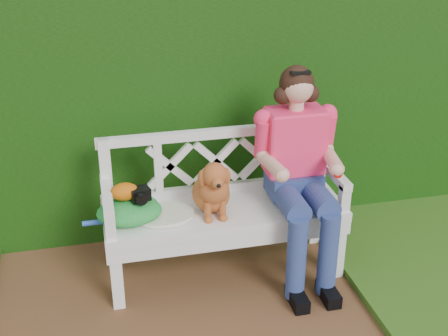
{
  "coord_description": "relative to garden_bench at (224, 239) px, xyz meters",
  "views": [
    {
      "loc": [
        -0.39,
        -2.13,
        2.31
      ],
      "look_at": [
        0.35,
        1.05,
        0.75
      ],
      "focal_mm": 48.0,
      "sensor_mm": 36.0,
      "label": 1
    }
  ],
  "objects": [
    {
      "name": "brick_wall",
      "position": [
        -0.35,
        0.85,
        0.86
      ],
      "size": [
        10.0,
        0.3,
        2.2
      ],
      "primitive_type": "cube",
      "color": "brown",
      "rests_on": "ground"
    },
    {
      "name": "ivy_hedge",
      "position": [
        -0.35,
        0.63,
        0.61
      ],
      "size": [
        10.0,
        0.18,
        1.7
      ],
      "primitive_type": "cube",
      "color": "#1F470E",
      "rests_on": "ground"
    },
    {
      "name": "garden_bench",
      "position": [
        0.0,
        0.0,
        0.0
      ],
      "size": [
        1.63,
        0.75,
        0.48
      ],
      "primitive_type": null,
      "rotation": [
        0.0,
        0.0,
        0.1
      ],
      "color": "white",
      "rests_on": "ground"
    },
    {
      "name": "seated_woman",
      "position": [
        0.45,
        -0.02,
        0.41
      ],
      "size": [
        0.65,
        0.8,
        1.29
      ],
      "primitive_type": null,
      "rotation": [
        0.0,
        0.0,
        -0.15
      ],
      "color": "#CC3E6C",
      "rests_on": "ground"
    },
    {
      "name": "dog",
      "position": [
        -0.09,
        -0.04,
        0.43
      ],
      "size": [
        0.36,
        0.41,
        0.37
      ],
      "primitive_type": null,
      "rotation": [
        0.0,
        0.0,
        0.37
      ],
      "color": "tan",
      "rests_on": "garden_bench"
    },
    {
      "name": "tennis_racket",
      "position": [
        -0.42,
        -0.04,
        0.26
      ],
      "size": [
        0.76,
        0.51,
        0.03
      ],
      "primitive_type": null,
      "rotation": [
        0.0,
        0.0,
        0.35
      ],
      "color": "white",
      "rests_on": "garden_bench"
    },
    {
      "name": "green_bag",
      "position": [
        -0.59,
        -0.03,
        0.31
      ],
      "size": [
        0.43,
        0.36,
        0.13
      ],
      "primitive_type": null,
      "rotation": [
        0.0,
        0.0,
        -0.16
      ],
      "color": "#166815",
      "rests_on": "garden_bench"
    },
    {
      "name": "camera_item",
      "position": [
        -0.52,
        -0.03,
        0.41
      ],
      "size": [
        0.13,
        0.11,
        0.08
      ],
      "primitive_type": "cube",
      "rotation": [
        0.0,
        0.0,
        0.28
      ],
      "color": "black",
      "rests_on": "green_bag"
    },
    {
      "name": "baseball_glove",
      "position": [
        -0.61,
        -0.01,
        0.43
      ],
      "size": [
        0.19,
        0.16,
        0.11
      ],
      "primitive_type": "ellipsoid",
      "rotation": [
        0.0,
        0.0,
        -0.23
      ],
      "color": "#BA560B",
      "rests_on": "green_bag"
    }
  ]
}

